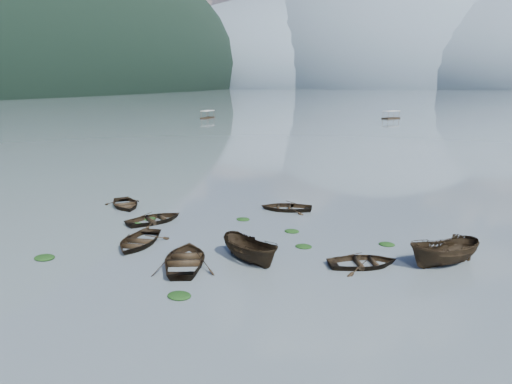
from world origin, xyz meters
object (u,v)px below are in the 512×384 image
(rowboat_3, at_px, (186,264))
(pontoon_centre, at_px, (391,119))
(pontoon_left, at_px, (208,118))
(rowboat_0, at_px, (138,245))

(rowboat_3, distance_m, pontoon_centre, 113.68)
(pontoon_left, bearing_deg, rowboat_0, -67.47)
(pontoon_left, height_order, pontoon_centre, pontoon_centre)
(pontoon_left, xyz_separation_m, pontoon_centre, (49.66, 15.24, 0.00))
(rowboat_0, distance_m, pontoon_centre, 112.09)
(rowboat_0, xyz_separation_m, rowboat_3, (4.37, -1.90, 0.00))
(rowboat_3, relative_size, pontoon_left, 0.90)
(rowboat_3, xyz_separation_m, pontoon_centre, (5.90, 113.52, 0.00))
(rowboat_0, distance_m, rowboat_3, 4.77)
(rowboat_3, distance_m, pontoon_left, 107.59)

